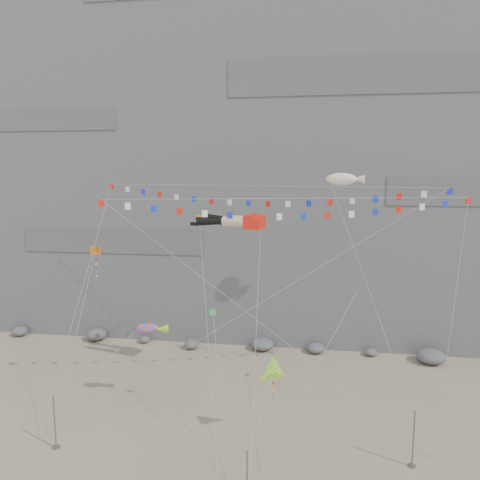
% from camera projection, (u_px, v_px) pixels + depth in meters
% --- Properties ---
extents(ground, '(120.00, 120.00, 0.00)m').
position_uv_depth(ground, '(240.00, 431.00, 36.50)').
color(ground, gray).
rests_on(ground, ground).
extents(cliff, '(80.00, 28.00, 50.00)m').
position_uv_depth(cliff, '(275.00, 135.00, 64.15)').
color(cliff, slate).
rests_on(cliff, ground).
extents(talus_boulders, '(60.00, 3.00, 1.20)m').
position_uv_depth(talus_boulders, '(262.00, 345.00, 53.04)').
color(talus_boulders, slate).
rests_on(talus_boulders, ground).
extents(anchor_pole_left, '(0.12, 0.12, 4.12)m').
position_uv_depth(anchor_pole_left, '(55.00, 422.00, 33.92)').
color(anchor_pole_left, slate).
rests_on(anchor_pole_left, ground).
extents(anchor_pole_right, '(0.12, 0.12, 4.09)m').
position_uv_depth(anchor_pole_right, '(413.00, 439.00, 31.78)').
color(anchor_pole_right, slate).
rests_on(anchor_pole_right, ground).
extents(legs_kite, '(7.61, 17.71, 22.20)m').
position_uv_depth(legs_kite, '(235.00, 221.00, 41.56)').
color(legs_kite, red).
rests_on(legs_kite, ground).
extents(flag_banner_upper, '(32.02, 17.09, 27.52)m').
position_uv_depth(flag_banner_upper, '(258.00, 186.00, 43.61)').
color(flag_banner_upper, red).
rests_on(flag_banner_upper, ground).
extents(flag_banner_lower, '(29.07, 9.39, 21.51)m').
position_uv_depth(flag_banner_lower, '(292.00, 199.00, 37.52)').
color(flag_banner_lower, red).
rests_on(flag_banner_lower, ground).
extents(harlequin_kite, '(2.21, 6.98, 14.79)m').
position_uv_depth(harlequin_kite, '(95.00, 251.00, 39.13)').
color(harlequin_kite, red).
rests_on(harlequin_kite, ground).
extents(fish_windsock, '(8.93, 6.54, 11.46)m').
position_uv_depth(fish_windsock, '(148.00, 329.00, 39.12)').
color(fish_windsock, '#F13F0C').
rests_on(fish_windsock, ground).
extents(delta_kite, '(2.94, 7.30, 8.78)m').
position_uv_depth(delta_kite, '(273.00, 372.00, 33.73)').
color(delta_kite, yellow).
rests_on(delta_kite, ground).
extents(blimp_windsock, '(7.97, 14.88, 24.38)m').
position_uv_depth(blimp_windsock, '(341.00, 180.00, 44.29)').
color(blimp_windsock, '#FCEACF').
rests_on(blimp_windsock, ground).
extents(small_kite_a, '(5.63, 16.75, 22.98)m').
position_uv_depth(small_kite_a, '(199.00, 222.00, 43.74)').
color(small_kite_a, orange).
rests_on(small_kite_a, ground).
extents(small_kite_b, '(7.65, 10.75, 16.11)m').
position_uv_depth(small_kite_b, '(357.00, 291.00, 38.69)').
color(small_kite_b, purple).
rests_on(small_kite_b, ground).
extents(small_kite_c, '(3.02, 7.46, 11.74)m').
position_uv_depth(small_kite_c, '(213.00, 315.00, 36.16)').
color(small_kite_c, green).
rests_on(small_kite_c, ground).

